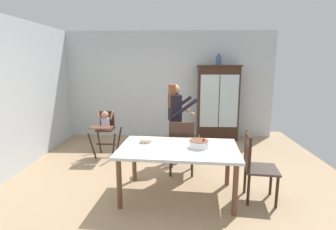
# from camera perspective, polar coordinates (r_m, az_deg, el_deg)

# --- Properties ---
(ground_plane) EXTENTS (6.24, 6.24, 0.00)m
(ground_plane) POSITION_cam_1_polar(r_m,az_deg,el_deg) (4.63, -0.77, -13.35)
(ground_plane) COLOR tan
(wall_back) EXTENTS (5.32, 0.06, 2.70)m
(wall_back) POSITION_cam_1_polar(r_m,az_deg,el_deg) (6.86, 0.23, 6.47)
(wall_back) COLOR silver
(wall_back) RESTS_ON ground_plane
(wall_left) EXTENTS (0.06, 5.32, 2.70)m
(wall_left) POSITION_cam_1_polar(r_m,az_deg,el_deg) (5.10, -31.87, 3.05)
(wall_left) COLOR silver
(wall_left) RESTS_ON ground_plane
(china_cabinet) EXTENTS (1.05, 0.48, 1.86)m
(china_cabinet) POSITION_cam_1_polar(r_m,az_deg,el_deg) (6.72, 10.67, 2.64)
(china_cabinet) COLOR #382116
(china_cabinet) RESTS_ON ground_plane
(ceramic_vase) EXTENTS (0.13, 0.13, 0.27)m
(ceramic_vase) POSITION_cam_1_polar(r_m,az_deg,el_deg) (6.65, 10.86, 11.58)
(ceramic_vase) COLOR #3D567F
(ceramic_vase) RESTS_ON china_cabinet
(high_chair_with_toddler) EXTENTS (0.59, 0.69, 0.95)m
(high_chair_with_toddler) POSITION_cam_1_polar(r_m,az_deg,el_deg) (5.59, -13.39, -2.20)
(high_chair_with_toddler) COLOR #382116
(high_chair_with_toddler) RESTS_ON ground_plane
(adult_person) EXTENTS (0.58, 0.56, 1.53)m
(adult_person) POSITION_cam_1_polar(r_m,az_deg,el_deg) (5.03, 1.55, 0.28)
(adult_person) COLOR #47474C
(adult_person) RESTS_ON ground_plane
(dining_table) EXTENTS (1.76, 1.16, 0.74)m
(dining_table) POSITION_cam_1_polar(r_m,az_deg,el_deg) (3.83, 2.25, -8.15)
(dining_table) COLOR silver
(dining_table) RESTS_ON ground_plane
(birthday_cake) EXTENTS (0.28, 0.28, 0.19)m
(birthday_cake) POSITION_cam_1_polar(r_m,az_deg,el_deg) (3.80, 6.67, -6.20)
(birthday_cake) COLOR white
(birthday_cake) RESTS_ON dining_table
(serving_bowl) EXTENTS (0.18, 0.18, 0.05)m
(serving_bowl) POSITION_cam_1_polar(r_m,az_deg,el_deg) (4.03, -4.79, -5.53)
(serving_bowl) COLOR #C6AD93
(serving_bowl) RESTS_ON dining_table
(dining_chair_far_side) EXTENTS (0.46, 0.46, 0.96)m
(dining_chair_far_side) POSITION_cam_1_polar(r_m,az_deg,el_deg) (4.55, 2.94, -6.30)
(dining_chair_far_side) COLOR #382116
(dining_chair_far_side) RESTS_ON ground_plane
(dining_chair_right_end) EXTENTS (0.49, 0.49, 0.96)m
(dining_chair_right_end) POSITION_cam_1_polar(r_m,az_deg,el_deg) (3.94, 18.09, -9.72)
(dining_chair_right_end) COLOR #382116
(dining_chair_right_end) RESTS_ON ground_plane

